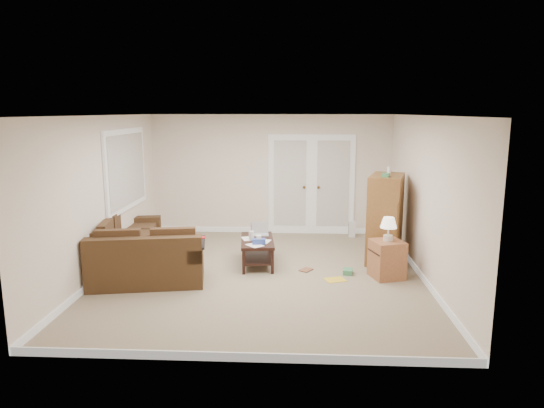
# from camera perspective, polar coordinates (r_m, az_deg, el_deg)

# --- Properties ---
(floor) EXTENTS (5.50, 5.50, 0.00)m
(floor) POSITION_cam_1_polar(r_m,az_deg,el_deg) (7.81, -1.20, -8.29)
(floor) COLOR gray
(floor) RESTS_ON ground
(ceiling) EXTENTS (5.00, 5.50, 0.02)m
(ceiling) POSITION_cam_1_polar(r_m,az_deg,el_deg) (7.38, -1.28, 10.38)
(ceiling) COLOR silver
(ceiling) RESTS_ON wall_back
(wall_left) EXTENTS (0.02, 5.50, 2.50)m
(wall_left) POSITION_cam_1_polar(r_m,az_deg,el_deg) (8.07, -19.25, 0.90)
(wall_left) COLOR silver
(wall_left) RESTS_ON floor
(wall_right) EXTENTS (0.02, 5.50, 2.50)m
(wall_right) POSITION_cam_1_polar(r_m,az_deg,el_deg) (7.73, 17.59, 0.58)
(wall_right) COLOR silver
(wall_right) RESTS_ON floor
(wall_back) EXTENTS (5.00, 0.02, 2.50)m
(wall_back) POSITION_cam_1_polar(r_m,az_deg,el_deg) (10.21, -0.12, 3.48)
(wall_back) COLOR silver
(wall_back) RESTS_ON floor
(wall_front) EXTENTS (5.00, 0.02, 2.50)m
(wall_front) POSITION_cam_1_polar(r_m,az_deg,el_deg) (4.82, -3.61, -4.94)
(wall_front) COLOR silver
(wall_front) RESTS_ON floor
(baseboards) EXTENTS (5.00, 5.50, 0.10)m
(baseboards) POSITION_cam_1_polar(r_m,az_deg,el_deg) (7.79, -1.20, -7.94)
(baseboards) COLOR silver
(baseboards) RESTS_ON floor
(french_doors) EXTENTS (1.80, 0.05, 2.13)m
(french_doors) POSITION_cam_1_polar(r_m,az_deg,el_deg) (10.19, 4.65, 2.21)
(french_doors) COLOR silver
(french_doors) RESTS_ON floor
(window_left) EXTENTS (0.05, 1.92, 1.42)m
(window_left) POSITION_cam_1_polar(r_m,az_deg,el_deg) (8.94, -16.76, 3.90)
(window_left) COLOR silver
(window_left) RESTS_ON wall_left
(sectional_sofa) EXTENTS (2.11, 2.66, 0.79)m
(sectional_sofa) POSITION_cam_1_polar(r_m,az_deg,el_deg) (8.19, -15.65, -5.51)
(sectional_sofa) COLOR #462F1B
(sectional_sofa) RESTS_ON floor
(coffee_table) EXTENTS (0.65, 1.12, 0.73)m
(coffee_table) POSITION_cam_1_polar(r_m,az_deg,el_deg) (8.25, -1.73, -5.48)
(coffee_table) COLOR black
(coffee_table) RESTS_ON floor
(tv_armoire) EXTENTS (0.77, 1.05, 1.62)m
(tv_armoire) POSITION_cam_1_polar(r_m,az_deg,el_deg) (8.53, 13.16, -1.61)
(tv_armoire) COLOR brown
(tv_armoire) RESTS_ON floor
(side_cabinet) EXTENTS (0.57, 0.57, 0.96)m
(side_cabinet) POSITION_cam_1_polar(r_m,az_deg,el_deg) (7.78, 13.39, -5.98)
(side_cabinet) COLOR #9C5F39
(side_cabinet) RESTS_ON floor
(space_heater) EXTENTS (0.14, 0.11, 0.33)m
(space_heater) POSITION_cam_1_polar(r_m,az_deg,el_deg) (10.16, 9.40, -2.94)
(space_heater) COLOR silver
(space_heater) RESTS_ON floor
(floor_magazine) EXTENTS (0.37, 0.33, 0.01)m
(floor_magazine) POSITION_cam_1_polar(r_m,az_deg,el_deg) (7.63, 7.45, -8.83)
(floor_magazine) COLOR gold
(floor_magazine) RESTS_ON floor
(floor_greenbox) EXTENTS (0.18, 0.22, 0.08)m
(floor_greenbox) POSITION_cam_1_polar(r_m,az_deg,el_deg) (7.92, 8.91, -7.85)
(floor_greenbox) COLOR #3D8656
(floor_greenbox) RESTS_ON floor
(floor_book) EXTENTS (0.26, 0.27, 0.02)m
(floor_book) POSITION_cam_1_polar(r_m,az_deg,el_deg) (8.06, 3.55, -7.63)
(floor_book) COLOR brown
(floor_book) RESTS_ON floor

